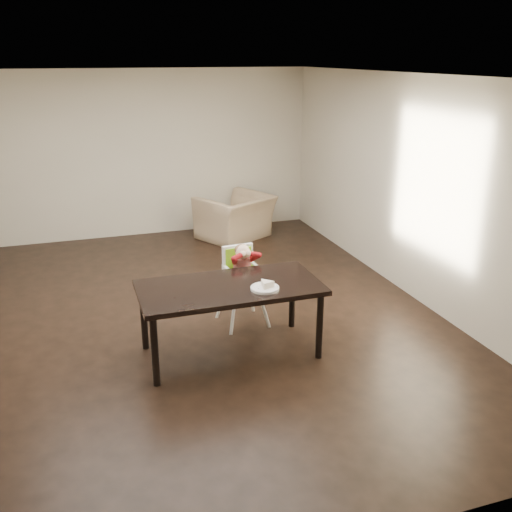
{
  "coord_description": "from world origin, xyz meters",
  "views": [
    {
      "loc": [
        -0.97,
        -5.95,
        2.91
      ],
      "look_at": [
        0.81,
        -0.55,
        0.89
      ],
      "focal_mm": 40.0,
      "sensor_mm": 36.0,
      "label": 1
    }
  ],
  "objects": [
    {
      "name": "armchair",
      "position": [
        1.55,
        2.8,
        0.48
      ],
      "size": [
        1.3,
        1.14,
        0.95
      ],
      "primitive_type": "imported",
      "rotation": [
        0.0,
        0.0,
        3.64
      ],
      "color": "tan",
      "rests_on": "ground"
    },
    {
      "name": "plate",
      "position": [
        0.72,
        -1.13,
        0.78
      ],
      "size": [
        0.31,
        0.31,
        0.08
      ],
      "rotation": [
        0.0,
        0.0,
        -0.1
      ],
      "color": "white",
      "rests_on": "dining_table"
    },
    {
      "name": "ground",
      "position": [
        0.0,
        0.0,
        0.0
      ],
      "size": [
        7.0,
        7.0,
        0.0
      ],
      "primitive_type": "plane",
      "color": "black",
      "rests_on": "ground"
    },
    {
      "name": "room_walls",
      "position": [
        0.0,
        0.0,
        1.86
      ],
      "size": [
        6.02,
        7.02,
        2.71
      ],
      "color": "beige",
      "rests_on": "ground"
    },
    {
      "name": "high_chair",
      "position": [
        0.73,
        -0.27,
        0.67
      ],
      "size": [
        0.43,
        0.43,
        0.94
      ],
      "rotation": [
        0.0,
        0.0,
        0.08
      ],
      "color": "white",
      "rests_on": "ground"
    },
    {
      "name": "dining_table",
      "position": [
        0.41,
        -0.92,
        0.67
      ],
      "size": [
        1.8,
        0.9,
        0.75
      ],
      "color": "black",
      "rests_on": "ground"
    }
  ]
}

